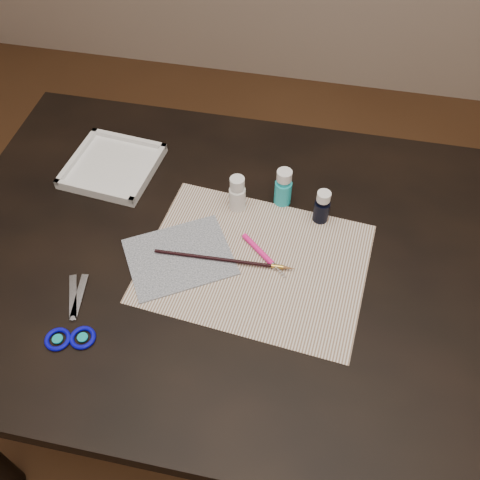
% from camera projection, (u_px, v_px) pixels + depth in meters
% --- Properties ---
extents(ground, '(3.50, 3.50, 0.02)m').
position_uv_depth(ground, '(240.00, 396.00, 1.73)').
color(ground, '#422614').
rests_on(ground, ground).
extents(table, '(1.30, 0.90, 0.75)m').
position_uv_depth(table, '(240.00, 339.00, 1.43)').
color(table, black).
rests_on(table, ground).
extents(paper, '(0.49, 0.39, 0.00)m').
position_uv_depth(paper, '(255.00, 263.00, 1.12)').
color(paper, silver).
rests_on(paper, table).
extents(canvas, '(0.27, 0.26, 0.00)m').
position_uv_depth(canvas, '(180.00, 257.00, 1.13)').
color(canvas, black).
rests_on(canvas, paper).
extents(paint_bottle_white, '(0.05, 0.05, 0.09)m').
position_uv_depth(paint_bottle_white, '(237.00, 193.00, 1.19)').
color(paint_bottle_white, white).
rests_on(paint_bottle_white, table).
extents(paint_bottle_cyan, '(0.05, 0.05, 0.10)m').
position_uv_depth(paint_bottle_cyan, '(283.00, 187.00, 1.20)').
color(paint_bottle_cyan, '#20B3BF').
rests_on(paint_bottle_cyan, table).
extents(paint_bottle_navy, '(0.04, 0.04, 0.08)m').
position_uv_depth(paint_bottle_navy, '(322.00, 207.00, 1.17)').
color(paint_bottle_navy, black).
rests_on(paint_bottle_navy, table).
extents(paintbrush, '(0.30, 0.02, 0.01)m').
position_uv_depth(paintbrush, '(224.00, 260.00, 1.12)').
color(paintbrush, black).
rests_on(paintbrush, canvas).
extents(craft_knife, '(0.12, 0.10, 0.01)m').
position_uv_depth(craft_knife, '(265.00, 256.00, 1.13)').
color(craft_knife, '#FF1B8A').
rests_on(craft_knife, paper).
extents(scissors, '(0.16, 0.21, 0.01)m').
position_uv_depth(scissors, '(70.00, 311.00, 1.04)').
color(scissors, silver).
rests_on(scissors, table).
extents(palette_tray, '(0.22, 0.22, 0.02)m').
position_uv_depth(palette_tray, '(113.00, 166.00, 1.29)').
color(palette_tray, white).
rests_on(palette_tray, table).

